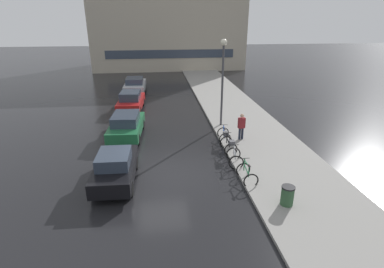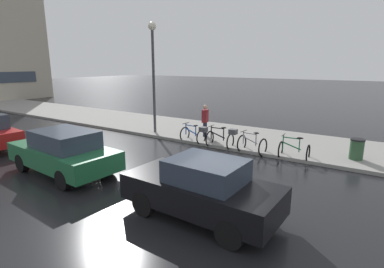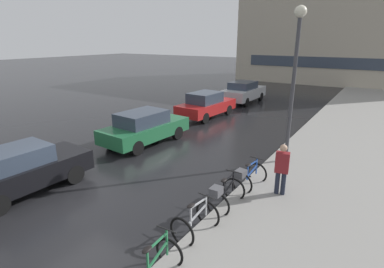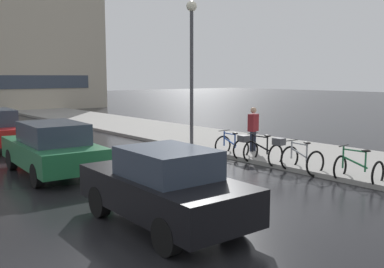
% 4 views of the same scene
% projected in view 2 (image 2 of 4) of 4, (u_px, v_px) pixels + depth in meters
% --- Properties ---
extents(ground_plane, '(140.00, 140.00, 0.00)m').
position_uv_depth(ground_plane, '(220.00, 185.00, 9.54)').
color(ground_plane, black).
extents(sidewalk_kerb, '(4.80, 60.00, 0.14)m').
position_uv_depth(sidewalk_kerb, '(129.00, 121.00, 19.74)').
color(sidewalk_kerb, gray).
rests_on(sidewalk_kerb, ground).
extents(bicycle_nearest, '(0.75, 1.15, 1.00)m').
position_uv_depth(bicycle_nearest, '(294.00, 150.00, 11.90)').
color(bicycle_nearest, black).
rests_on(bicycle_nearest, ground).
extents(bicycle_second, '(0.87, 1.15, 0.97)m').
position_uv_depth(bicycle_second, '(252.00, 144.00, 12.71)').
color(bicycle_second, black).
rests_on(bicycle_second, ground).
extents(bicycle_third, '(0.76, 1.37, 1.01)m').
position_uv_depth(bicycle_third, '(223.00, 138.00, 13.49)').
color(bicycle_third, black).
rests_on(bicycle_third, ground).
extents(bicycle_farthest, '(0.83, 1.38, 0.94)m').
position_uv_depth(bicycle_farthest, '(195.00, 134.00, 14.37)').
color(bicycle_farthest, black).
rests_on(bicycle_farthest, ground).
extents(car_black, '(1.83, 3.98, 1.53)m').
position_uv_depth(car_black, '(202.00, 189.00, 7.35)').
color(car_black, black).
rests_on(car_black, ground).
extents(car_green, '(2.13, 4.43, 1.54)m').
position_uv_depth(car_green, '(64.00, 152.00, 10.38)').
color(car_green, '#1E6038').
rests_on(car_green, ground).
extents(pedestrian, '(0.44, 0.32, 1.76)m').
position_uv_depth(pedestrian, '(205.00, 120.00, 15.13)').
color(pedestrian, '#1E2333').
rests_on(pedestrian, ground).
extents(streetlamp, '(0.42, 0.42, 5.81)m').
position_uv_depth(streetlamp, '(153.00, 61.00, 15.42)').
color(streetlamp, '#424247').
rests_on(streetlamp, ground).
extents(trash_bin, '(0.53, 0.53, 0.95)m').
position_uv_depth(trash_bin, '(356.00, 151.00, 11.57)').
color(trash_bin, '#2D5133').
rests_on(trash_bin, ground).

